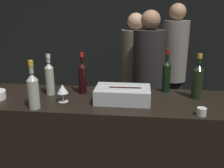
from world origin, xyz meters
The scene contains 13 objects.
wall_back_chalkboard centered at (0.00, 2.39, 1.40)m, with size 6.40×0.06×2.80m.
bar_counter centered at (0.00, 0.32, 0.54)m, with size 2.28×0.65×1.08m.
ice_bin_with_bottles centered at (0.09, 0.29, 1.14)m, with size 0.43×0.27×0.12m.
wine_glass centered at (-0.38, 0.22, 1.18)m, with size 0.09×0.09×0.14m.
candle_votive centered at (0.66, 0.07, 1.10)m, with size 0.07×0.07×0.06m.
champagne_bottle centered at (0.69, 0.42, 1.23)m, with size 0.08×0.08×0.37m.
red_wine_bottle_burgundy centered at (0.46, 0.57, 1.23)m, with size 0.07×0.07×0.38m.
red_wine_bottle_tall centered at (-0.27, 0.45, 1.23)m, with size 0.07×0.07×0.36m.
white_wine_bottle centered at (-0.54, 0.38, 1.23)m, with size 0.07×0.07×0.36m.
rose_wine_bottle centered at (-0.55, 0.07, 1.22)m, with size 0.08×0.08×0.36m.
person_in_hoodie centered at (0.16, 1.62, 0.97)m, with size 0.37×0.37×1.74m.
person_blond_tee centered at (0.67, 1.71, 1.05)m, with size 0.33×0.33×1.85m.
person_grey_polo centered at (0.32, 1.20, 0.99)m, with size 0.36×0.36×1.78m.
Camera 1 is at (0.22, -1.59, 1.79)m, focal length 40.00 mm.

